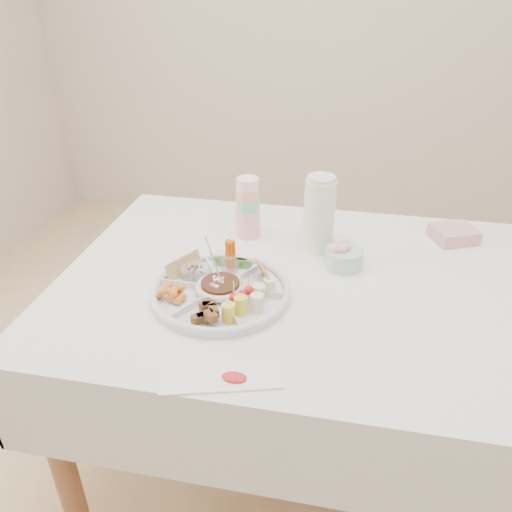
# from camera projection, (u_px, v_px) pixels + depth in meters

# --- Properties ---
(floor) EXTENTS (4.00, 4.00, 0.00)m
(floor) POSITION_uv_depth(u_px,v_px,m) (306.00, 455.00, 1.83)
(floor) COLOR tan
(floor) RESTS_ON ground
(wall_back) EXTENTS (4.00, 0.02, 2.70)m
(wall_back) POSITION_uv_depth(u_px,v_px,m) (356.00, 9.00, 2.86)
(wall_back) COLOR beige
(wall_back) RESTS_ON ground
(dining_table) EXTENTS (1.52, 1.02, 0.76)m
(dining_table) POSITION_uv_depth(u_px,v_px,m) (312.00, 378.00, 1.64)
(dining_table) COLOR white
(dining_table) RESTS_ON floor
(party_tray) EXTENTS (0.38, 0.38, 0.04)m
(party_tray) POSITION_uv_depth(u_px,v_px,m) (221.00, 289.00, 1.38)
(party_tray) COLOR white
(party_tray) RESTS_ON dining_table
(bean_dip) EXTENTS (0.11, 0.11, 0.04)m
(bean_dip) POSITION_uv_depth(u_px,v_px,m) (221.00, 287.00, 1.37)
(bean_dip) COLOR #53341D
(bean_dip) RESTS_ON party_tray
(tortillas) EXTENTS (0.09, 0.09, 0.06)m
(tortillas) POSITION_uv_depth(u_px,v_px,m) (265.00, 275.00, 1.40)
(tortillas) COLOR #AD864F
(tortillas) RESTS_ON party_tray
(carrot_cucumber) EXTENTS (0.10, 0.10, 0.09)m
(carrot_cucumber) POSITION_uv_depth(u_px,v_px,m) (232.00, 253.00, 1.47)
(carrot_cucumber) COLOR #D35400
(carrot_cucumber) RESTS_ON party_tray
(pita_raisins) EXTENTS (0.11, 0.11, 0.06)m
(pita_raisins) POSITION_uv_depth(u_px,v_px,m) (189.00, 266.00, 1.44)
(pita_raisins) COLOR tan
(pita_raisins) RESTS_ON party_tray
(cherries) EXTENTS (0.10, 0.10, 0.04)m
(cherries) POSITION_uv_depth(u_px,v_px,m) (173.00, 293.00, 1.34)
(cherries) COLOR orange
(cherries) RESTS_ON party_tray
(granola_chunks) EXTENTS (0.10, 0.10, 0.04)m
(granola_chunks) POSITION_uv_depth(u_px,v_px,m) (207.00, 313.00, 1.26)
(granola_chunks) COLOR brown
(granola_chunks) RESTS_ON party_tray
(banana_tomato) EXTENTS (0.11, 0.11, 0.09)m
(banana_tomato) POSITION_uv_depth(u_px,v_px,m) (256.00, 296.00, 1.28)
(banana_tomato) COLOR #E1DA67
(banana_tomato) RESTS_ON party_tray
(cup_stack) EXTENTS (0.10, 0.10, 0.23)m
(cup_stack) POSITION_uv_depth(u_px,v_px,m) (248.00, 205.00, 1.65)
(cup_stack) COLOR beige
(cup_stack) RESTS_ON dining_table
(thermos) EXTENTS (0.12, 0.12, 0.25)m
(thermos) POSITION_uv_depth(u_px,v_px,m) (319.00, 213.00, 1.56)
(thermos) COLOR #E7EBCD
(thermos) RESTS_ON dining_table
(flower_bowl) EXTENTS (0.14, 0.14, 0.09)m
(flower_bowl) POSITION_uv_depth(u_px,v_px,m) (344.00, 254.00, 1.51)
(flower_bowl) COLOR #B8EAC9
(flower_bowl) RESTS_ON dining_table
(napkin_stack) EXTENTS (0.17, 0.16, 0.04)m
(napkin_stack) POSITION_uv_depth(u_px,v_px,m) (454.00, 234.00, 1.66)
(napkin_stack) COLOR #D7989E
(napkin_stack) RESTS_ON dining_table
(placemat) EXTENTS (0.29, 0.16, 0.01)m
(placemat) POSITION_uv_depth(u_px,v_px,m) (221.00, 377.00, 1.11)
(placemat) COLOR white
(placemat) RESTS_ON dining_table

